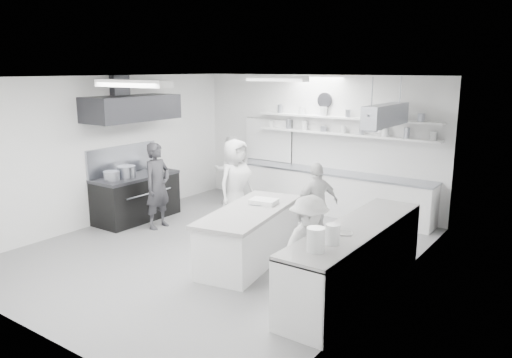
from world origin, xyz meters
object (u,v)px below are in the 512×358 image
Objects in this scene: prep_island at (250,236)px; cook_back at (231,170)px; cook_stove at (158,186)px; right_counter at (355,260)px; back_counter at (321,191)px; stove at (136,198)px.

cook_back is at bearing 122.68° from prep_island.
cook_stove is 1.07× the size of cook_back.
cook_stove is at bearing 173.96° from right_counter.
cook_back is (-4.38, 2.73, 0.34)m from right_counter.
back_counter is 3.63m from cook_stove.
cook_back is at bearing 148.07° from right_counter.
stove is at bearing 173.48° from right_counter.
right_counter reaches higher than prep_island.
back_counter is (2.90, 2.80, 0.01)m from stove.
back_counter is 3.34m from prep_island.
back_counter reaches higher than stove.
cook_stove reaches higher than prep_island.
right_counter is (2.35, -3.40, 0.01)m from back_counter.
stove is 3.38m from prep_island.
stove is at bearing 160.91° from prep_island.
cook_back is (-2.47, 2.64, 0.38)m from prep_island.
right_counter is 4.49m from cook_stove.
cook_stove is (-4.45, 0.47, 0.39)m from right_counter.
prep_island is 1.33× the size of cook_stove.
right_counter is (5.25, -0.60, 0.02)m from stove.
stove is at bearing 78.27° from cook_stove.
cook_back reaches higher than back_counter.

